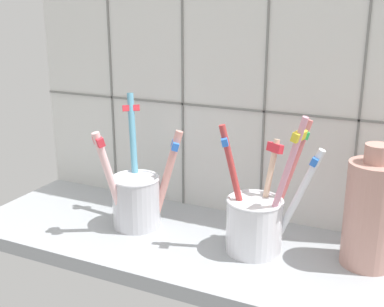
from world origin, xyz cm
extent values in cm
cube|color=#9EA3A8|center=(0.00, 0.00, 1.00)|extent=(64.00, 22.00, 2.00)
cube|color=silver|center=(0.00, 12.00, 22.50)|extent=(64.00, 2.00, 45.00)
cube|color=gray|center=(-19.20, 10.90, 22.50)|extent=(0.30, 0.20, 45.00)
cube|color=gray|center=(-6.40, 10.90, 22.50)|extent=(0.30, 0.20, 45.00)
cube|color=gray|center=(6.40, 10.90, 22.50)|extent=(0.30, 0.20, 45.00)
cube|color=gray|center=(19.20, 10.90, 22.50)|extent=(0.30, 0.20, 45.00)
cube|color=gray|center=(0.00, 10.90, 18.22)|extent=(64.00, 0.20, 0.30)
cylinder|color=silver|center=(-8.81, 0.68, 5.61)|extent=(6.82, 6.82, 7.21)
torus|color=silver|center=(-8.81, 0.68, 9.21)|extent=(6.97, 6.97, 0.50)
cylinder|color=#E79E94|center=(-4.91, 2.57, 9.20)|extent=(4.81, 3.46, 13.90)
cube|color=blue|center=(-3.81, 3.22, 14.00)|extent=(2.12, 2.53, 1.25)
cylinder|color=#5BA3C2|center=(-10.61, 3.34, 11.37)|extent=(4.37, 5.28, 18.19)
cube|color=#E5333F|center=(-11.75, 4.82, 18.25)|extent=(2.46, 2.16, 1.01)
cylinder|color=beige|center=(-10.53, -2.68, 9.54)|extent=(3.67, 4.46, 14.55)
cube|color=#E5333F|center=(-11.40, -3.86, 15.49)|extent=(2.57, 2.31, 1.32)
cylinder|color=white|center=(8.81, 0.68, 5.46)|extent=(7.22, 7.22, 6.92)
torus|color=silver|center=(8.81, 0.68, 8.92)|extent=(7.36, 7.36, 0.50)
cylinder|color=beige|center=(9.61, 2.78, 9.37)|extent=(2.50, 3.50, 14.09)
cube|color=#E5333F|center=(10.20, 3.76, 15.26)|extent=(2.47, 2.02, 1.27)
cylinder|color=white|center=(13.76, 1.54, 9.43)|extent=(6.37, 1.40, 14.38)
cube|color=blue|center=(15.84, 1.36, 15.05)|extent=(1.18, 2.03, 1.16)
cylinder|color=#E27171|center=(11.95, 3.28, 10.77)|extent=(5.61, 3.40, 16.98)
cube|color=green|center=(13.66, 4.14, 17.41)|extent=(1.80, 2.42, 1.07)
cylinder|color=#B53A3A|center=(6.53, -0.39, 10.53)|extent=(4.77, 2.44, 16.45)
cube|color=blue|center=(5.18, -0.90, 16.69)|extent=(1.51, 2.04, 1.05)
cylinder|color=pink|center=(12.23, 0.16, 11.49)|extent=(5.82, 1.93, 18.38)
cube|color=yellow|center=(13.97, -0.20, 18.19)|extent=(1.55, 2.71, 1.25)
cylinder|color=tan|center=(22.46, 3.37, 8.54)|extent=(6.33, 6.33, 13.08)
cylinder|color=tan|center=(22.46, 3.37, 16.19)|extent=(3.07, 3.07, 2.21)
camera|label=1|loc=(26.15, -54.63, 32.79)|focal=45.93mm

